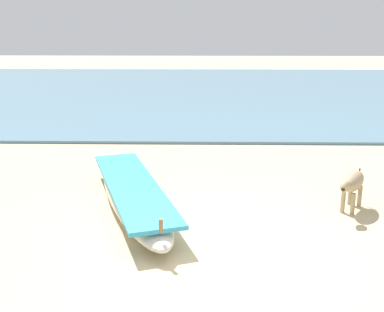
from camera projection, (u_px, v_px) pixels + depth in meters
ground at (211, 250)px, 7.01m from camera, size 80.00×80.00×0.00m
sea_water at (204, 91)px, 22.57m from camera, size 60.00×20.00×0.08m
fishing_boat_2 at (133, 194)px, 8.59m from camera, size 2.32×4.66×0.63m
calf_near_dun at (352, 183)px, 8.35m from camera, size 0.75×1.01×0.71m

